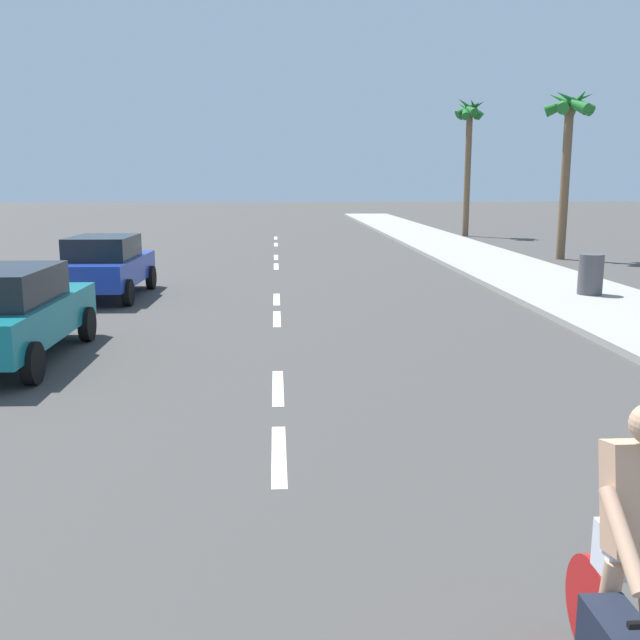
# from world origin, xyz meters

# --- Properties ---
(ground_plane) EXTENTS (160.00, 160.00, 0.00)m
(ground_plane) POSITION_xyz_m (0.00, 20.00, 0.00)
(ground_plane) COLOR #423F3D
(sidewalk_strip) EXTENTS (3.60, 80.00, 0.14)m
(sidewalk_strip) POSITION_xyz_m (7.65, 22.00, 0.07)
(sidewalk_strip) COLOR #9E998E
(sidewalk_strip) RESTS_ON ground
(lane_stripe_2) EXTENTS (0.16, 1.80, 0.01)m
(lane_stripe_2) POSITION_xyz_m (0.00, 8.00, 0.00)
(lane_stripe_2) COLOR white
(lane_stripe_2) RESTS_ON ground
(lane_stripe_3) EXTENTS (0.16, 1.80, 0.01)m
(lane_stripe_3) POSITION_xyz_m (0.00, 10.60, 0.00)
(lane_stripe_3) COLOR white
(lane_stripe_3) RESTS_ON ground
(lane_stripe_4) EXTENTS (0.16, 1.80, 0.01)m
(lane_stripe_4) POSITION_xyz_m (0.00, 15.85, 0.00)
(lane_stripe_4) COLOR white
(lane_stripe_4) RESTS_ON ground
(lane_stripe_5) EXTENTS (0.16, 1.80, 0.01)m
(lane_stripe_5) POSITION_xyz_m (0.00, 18.44, 0.00)
(lane_stripe_5) COLOR white
(lane_stripe_5) RESTS_ON ground
(lane_stripe_6) EXTENTS (0.16, 1.80, 0.01)m
(lane_stripe_6) POSITION_xyz_m (0.00, 25.44, 0.00)
(lane_stripe_6) COLOR white
(lane_stripe_6) RESTS_ON ground
(lane_stripe_7) EXTENTS (0.16, 1.80, 0.01)m
(lane_stripe_7) POSITION_xyz_m (0.00, 28.47, 0.00)
(lane_stripe_7) COLOR white
(lane_stripe_7) RESTS_ON ground
(lane_stripe_8) EXTENTS (0.16, 1.80, 0.01)m
(lane_stripe_8) POSITION_xyz_m (0.00, 34.07, 0.00)
(lane_stripe_8) COLOR white
(lane_stripe_8) RESTS_ON ground
(lane_stripe_9) EXTENTS (0.16, 1.80, 0.01)m
(lane_stripe_9) POSITION_xyz_m (0.00, 37.93, 0.00)
(lane_stripe_9) COLOR white
(lane_stripe_9) RESTS_ON ground
(cyclist) EXTENTS (0.62, 1.71, 1.82)m
(cyclist) POSITION_xyz_m (1.87, 3.93, 0.83)
(cyclist) COLOR black
(cyclist) RESTS_ON ground
(parked_car_teal) EXTENTS (2.05, 4.32, 1.57)m
(parked_car_teal) POSITION_xyz_m (-4.45, 12.40, 0.84)
(parked_car_teal) COLOR #14727A
(parked_car_teal) RESTS_ON ground
(parked_car_blue) EXTENTS (1.98, 4.07, 1.57)m
(parked_car_blue) POSITION_xyz_m (-4.33, 19.05, 0.84)
(parked_car_blue) COLOR #1E389E
(parked_car_blue) RESTS_ON ground
(palm_tree_far) EXTENTS (1.87, 1.87, 6.34)m
(palm_tree_far) POSITION_xyz_m (10.75, 27.15, 4.96)
(palm_tree_far) COLOR brown
(palm_tree_far) RESTS_ON ground
(palm_tree_distant) EXTENTS (1.70, 1.92, 7.29)m
(palm_tree_distant) POSITION_xyz_m (10.10, 38.61, 5.76)
(palm_tree_distant) COLOR brown
(palm_tree_distant) RESTS_ON ground
(trash_bin_far) EXTENTS (0.60, 0.60, 1.00)m
(trash_bin_far) POSITION_xyz_m (7.81, 17.90, 0.64)
(trash_bin_far) COLOR #47474C
(trash_bin_far) RESTS_ON sidewalk_strip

